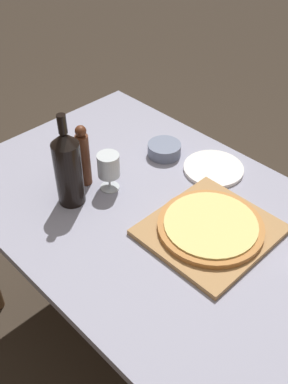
{
  "coord_description": "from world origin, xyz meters",
  "views": [
    {
      "loc": [
        -0.78,
        -0.69,
        1.78
      ],
      "look_at": [
        -0.02,
        0.09,
        0.84
      ],
      "focal_mm": 42.0,
      "sensor_mm": 36.0,
      "label": 1
    }
  ],
  "objects_px": {
    "wine_bottle": "(68,168)",
    "pepper_mill": "(83,157)",
    "pizza": "(211,226)",
    "small_bowl": "(164,149)",
    "wine_glass": "(109,166)"
  },
  "relations": [
    {
      "from": "pepper_mill",
      "to": "small_bowl",
      "type": "height_order",
      "value": "pepper_mill"
    },
    {
      "from": "wine_bottle",
      "to": "pepper_mill",
      "type": "bearing_deg",
      "value": 24.73
    },
    {
      "from": "pepper_mill",
      "to": "small_bowl",
      "type": "xyz_separation_m",
      "value": [
        0.32,
        -0.08,
        -0.09
      ]
    },
    {
      "from": "wine_bottle",
      "to": "wine_glass",
      "type": "distance_m",
      "value": 0.14
    },
    {
      "from": "wine_glass",
      "to": "small_bowl",
      "type": "height_order",
      "value": "wine_glass"
    },
    {
      "from": "wine_bottle",
      "to": "small_bowl",
      "type": "distance_m",
      "value": 0.42
    },
    {
      "from": "wine_bottle",
      "to": "pizza",
      "type": "bearing_deg",
      "value": -63.14
    },
    {
      "from": "pizza",
      "to": "wine_glass",
      "type": "distance_m",
      "value": 0.39
    },
    {
      "from": "wine_glass",
      "to": "small_bowl",
      "type": "distance_m",
      "value": 0.28
    },
    {
      "from": "pizza",
      "to": "wine_glass",
      "type": "bearing_deg",
      "value": 101.81
    },
    {
      "from": "wine_bottle",
      "to": "small_bowl",
      "type": "bearing_deg",
      "value": -4.78
    },
    {
      "from": "wine_bottle",
      "to": "pepper_mill",
      "type": "xyz_separation_m",
      "value": [
        0.09,
        0.04,
        -0.03
      ]
    },
    {
      "from": "wine_bottle",
      "to": "wine_glass",
      "type": "bearing_deg",
      "value": -16.24
    },
    {
      "from": "pizza",
      "to": "small_bowl",
      "type": "bearing_deg",
      "value": 62.9
    },
    {
      "from": "pizza",
      "to": "wine_glass",
      "type": "height_order",
      "value": "wine_glass"
    }
  ]
}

